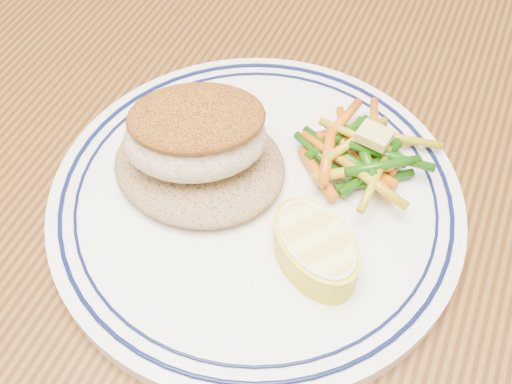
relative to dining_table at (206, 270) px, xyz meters
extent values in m
cube|color=#45260D|center=(0.00, 0.00, 0.08)|extent=(1.50, 0.90, 0.04)
cylinder|color=white|center=(0.04, 0.01, 0.10)|extent=(0.29, 0.29, 0.01)
torus|color=#0A113F|center=(0.04, 0.01, 0.11)|extent=(0.27, 0.27, 0.00)
torus|color=#0A113F|center=(0.04, 0.01, 0.11)|extent=(0.25, 0.25, 0.00)
ellipsoid|color=olive|center=(0.00, 0.02, 0.12)|extent=(0.12, 0.11, 0.02)
ellipsoid|color=beige|center=(0.00, 0.01, 0.15)|extent=(0.12, 0.11, 0.04)
ellipsoid|color=#985718|center=(0.00, 0.02, 0.17)|extent=(0.11, 0.10, 0.02)
cylinder|color=#194E09|center=(0.10, 0.07, 0.12)|extent=(0.05, 0.02, 0.01)
cylinder|color=#DD620B|center=(0.10, 0.06, 0.12)|extent=(0.06, 0.03, 0.01)
cylinder|color=#DD620B|center=(0.11, 0.09, 0.12)|extent=(0.03, 0.04, 0.01)
cylinder|color=#194E09|center=(0.11, 0.05, 0.12)|extent=(0.05, 0.04, 0.01)
cylinder|color=#DD620B|center=(0.08, 0.04, 0.12)|extent=(0.04, 0.04, 0.01)
cylinder|color=#DD620B|center=(0.11, 0.05, 0.12)|extent=(0.04, 0.04, 0.01)
cylinder|color=#194E09|center=(0.11, 0.09, 0.12)|extent=(0.05, 0.04, 0.01)
cylinder|color=#AC9812|center=(0.11, 0.09, 0.12)|extent=(0.05, 0.03, 0.01)
cylinder|color=#DD620B|center=(0.10, 0.07, 0.12)|extent=(0.05, 0.02, 0.01)
cylinder|color=#194E09|center=(0.07, 0.06, 0.12)|extent=(0.04, 0.03, 0.01)
cylinder|color=#DD620B|center=(0.09, 0.09, 0.12)|extent=(0.05, 0.04, 0.01)
cylinder|color=#194E09|center=(0.11, 0.06, 0.12)|extent=(0.03, 0.06, 0.01)
cylinder|color=#AC9812|center=(0.12, 0.09, 0.12)|extent=(0.06, 0.02, 0.01)
cylinder|color=#DD620B|center=(0.08, 0.08, 0.13)|extent=(0.02, 0.05, 0.01)
cylinder|color=#194E09|center=(0.08, 0.06, 0.12)|extent=(0.06, 0.03, 0.01)
cylinder|color=#194E09|center=(0.09, 0.08, 0.13)|extent=(0.06, 0.01, 0.01)
cylinder|color=#194E09|center=(0.08, 0.07, 0.13)|extent=(0.04, 0.05, 0.01)
cylinder|color=#DD620B|center=(0.08, 0.05, 0.13)|extent=(0.05, 0.03, 0.01)
cylinder|color=#AC9812|center=(0.10, 0.04, 0.13)|extent=(0.05, 0.04, 0.01)
cylinder|color=#194E09|center=(0.10, 0.06, 0.13)|extent=(0.03, 0.05, 0.01)
cylinder|color=#DD620B|center=(0.10, 0.09, 0.13)|extent=(0.02, 0.05, 0.01)
cylinder|color=#DD620B|center=(0.08, 0.09, 0.13)|extent=(0.02, 0.05, 0.01)
cylinder|color=#AC9812|center=(0.11, 0.04, 0.13)|extent=(0.06, 0.03, 0.01)
cylinder|color=#194E09|center=(0.12, 0.05, 0.13)|extent=(0.05, 0.04, 0.01)
cylinder|color=#194E09|center=(0.12, 0.07, 0.13)|extent=(0.06, 0.01, 0.01)
cylinder|color=#DD620B|center=(0.08, 0.05, 0.13)|extent=(0.02, 0.05, 0.01)
cylinder|color=#AC9812|center=(0.12, 0.04, 0.13)|extent=(0.01, 0.06, 0.01)
cylinder|color=#AC9812|center=(0.09, 0.07, 0.13)|extent=(0.03, 0.06, 0.01)
cylinder|color=#AC9812|center=(0.09, 0.07, 0.13)|extent=(0.05, 0.01, 0.01)
cube|color=#D8CC6A|center=(0.10, 0.07, 0.14)|extent=(0.03, 0.02, 0.01)
torus|color=white|center=(0.10, -0.02, 0.14)|extent=(0.09, 0.09, 0.00)
camera|label=1|loc=(0.15, -0.24, 0.47)|focal=45.00mm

